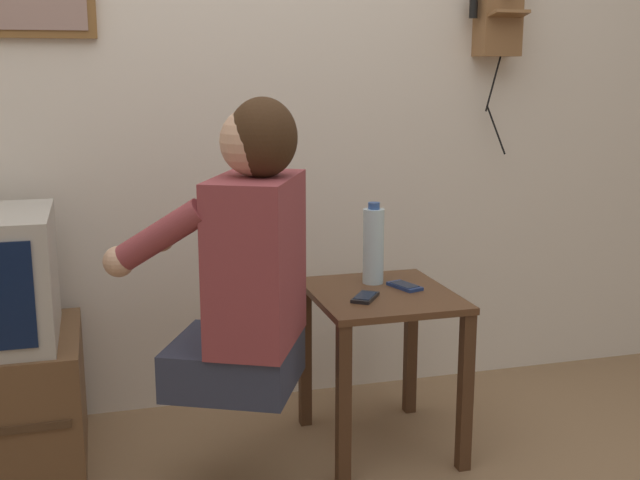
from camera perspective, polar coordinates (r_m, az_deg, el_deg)
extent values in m
cube|color=beige|center=(2.97, -6.22, 12.37)|extent=(6.80, 0.05, 2.55)
cube|color=#51331E|center=(2.64, 4.41, -3.92)|extent=(0.45, 0.51, 0.02)
cube|color=#452B1A|center=(2.47, 1.68, -11.78)|extent=(0.04, 0.04, 0.52)
cube|color=#452B1A|center=(2.61, 10.30, -10.63)|extent=(0.04, 0.04, 0.52)
cube|color=#452B1A|center=(2.88, -1.07, -8.21)|extent=(0.04, 0.04, 0.52)
cube|color=#452B1A|center=(3.00, 6.46, -7.43)|extent=(0.04, 0.04, 0.52)
cube|color=#2D3347|center=(2.43, -6.09, -8.69)|extent=(0.48, 0.47, 0.14)
cube|color=brown|center=(2.32, -4.56, -1.51)|extent=(0.36, 0.43, 0.49)
sphere|color=tan|center=(2.26, -4.70, 6.99)|extent=(0.20, 0.20, 0.20)
ellipsoid|color=#382314|center=(2.25, -4.10, 7.29)|extent=(0.27, 0.27, 0.23)
cylinder|color=brown|center=(2.22, -11.39, 0.25)|extent=(0.29, 0.19, 0.22)
cylinder|color=brown|center=(2.51, -8.78, 1.72)|extent=(0.29, 0.19, 0.22)
sphere|color=tan|center=(2.28, -14.12, -1.49)|extent=(0.09, 0.09, 0.09)
sphere|color=tan|center=(2.57, -11.27, 0.14)|extent=(0.09, 0.09, 0.09)
cube|color=brown|center=(3.22, 12.60, 16.27)|extent=(0.16, 0.11, 0.41)
cube|color=brown|center=(3.15, 13.30, 15.41)|extent=(0.14, 0.07, 0.03)
cylinder|color=black|center=(3.18, 10.87, 16.04)|extent=(0.03, 0.03, 0.09)
cylinder|color=black|center=(3.19, 12.23, 10.85)|extent=(0.04, 0.04, 0.22)
cylinder|color=black|center=(3.22, 12.41, 7.64)|extent=(0.07, 0.06, 0.19)
cube|color=black|center=(2.55, 3.23, -4.09)|extent=(0.12, 0.14, 0.01)
cube|color=black|center=(2.55, 3.23, -3.95)|extent=(0.10, 0.11, 0.00)
cube|color=navy|center=(2.69, 6.04, -3.28)|extent=(0.10, 0.14, 0.01)
cube|color=black|center=(2.69, 6.05, -3.16)|extent=(0.08, 0.11, 0.00)
cylinder|color=silver|center=(2.71, 3.81, -0.45)|extent=(0.07, 0.07, 0.26)
cylinder|color=#2D4C8C|center=(2.69, 3.86, 2.45)|extent=(0.04, 0.04, 0.02)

